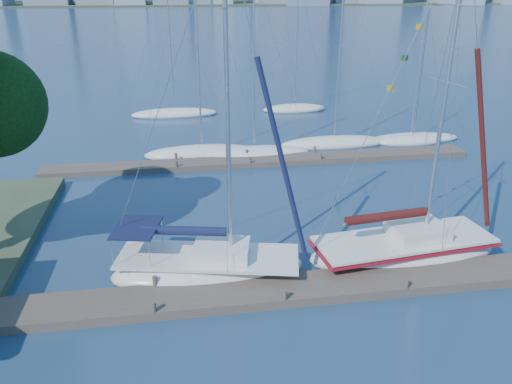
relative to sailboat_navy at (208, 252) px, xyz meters
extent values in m
plane|color=navy|center=(2.75, -1.93, -1.15)|extent=(700.00, 700.00, 0.00)
cube|color=#51443B|center=(2.75, -1.93, -0.95)|extent=(26.00, 2.00, 0.40)
cube|color=#51443B|center=(4.75, 14.07, -0.97)|extent=(30.00, 1.80, 0.36)
cube|color=#38472D|center=(2.75, 318.07, -1.15)|extent=(800.00, 100.00, 1.50)
ellipsoid|color=white|center=(0.00, 0.00, -0.91)|extent=(8.71, 4.44, 1.46)
cube|color=white|center=(0.00, 0.00, -0.23)|extent=(8.06, 4.09, 0.12)
cube|color=white|center=(0.57, -0.12, 0.11)|extent=(2.66, 2.23, 0.54)
cylinder|color=silver|center=(0.95, -0.21, 6.22)|extent=(0.18, 0.18, 12.80)
cylinder|color=silver|center=(-0.98, 0.21, 0.89)|extent=(3.87, 0.94, 0.10)
cylinder|color=#101A37|center=(-0.98, 0.21, 0.99)|extent=(3.62, 1.15, 0.39)
cube|color=#101A37|center=(-2.93, 0.64, 1.08)|extent=(2.21, 2.64, 0.08)
ellipsoid|color=white|center=(8.93, 0.08, -0.90)|extent=(9.09, 3.85, 1.55)
cube|color=white|center=(8.93, 0.08, -0.17)|extent=(8.42, 3.55, 0.12)
cube|color=white|center=(9.55, 0.14, 0.19)|extent=(2.67, 2.14, 0.57)
cylinder|color=silver|center=(9.96, 0.19, 6.25)|extent=(0.19, 0.19, 12.74)
cylinder|color=silver|center=(7.88, -0.04, 1.01)|extent=(4.17, 0.57, 0.10)
cylinder|color=#3C0D0D|center=(7.88, -0.04, 1.12)|extent=(3.87, 0.84, 0.41)
cube|color=maroon|center=(8.93, 0.08, -0.35)|extent=(8.62, 3.68, 0.10)
ellipsoid|color=white|center=(0.64, 16.31, -0.94)|extent=(8.63, 3.43, 1.19)
cylinder|color=silver|center=(0.64, 16.31, 7.21)|extent=(0.13, 0.13, 14.56)
ellipsoid|color=white|center=(4.41, 15.62, -0.95)|extent=(8.42, 3.30, 1.11)
cylinder|color=silver|center=(4.41, 15.62, 5.46)|extent=(0.12, 0.12, 11.20)
ellipsoid|color=white|center=(10.98, 17.23, -0.95)|extent=(8.67, 5.60, 1.11)
cylinder|color=silver|center=(10.98, 17.23, 5.98)|extent=(0.12, 0.12, 12.24)
ellipsoid|color=white|center=(17.19, 16.97, -0.98)|extent=(5.74, 2.30, 0.98)
cylinder|color=silver|center=(17.19, 16.97, 4.66)|extent=(0.11, 0.11, 9.84)
ellipsoid|color=white|center=(17.58, 17.38, -0.97)|extent=(7.89, 4.41, 0.99)
cylinder|color=silver|center=(17.58, 17.38, 4.32)|extent=(0.11, 0.11, 9.14)
ellipsoid|color=white|center=(-1.27, 28.76, -0.95)|extent=(8.40, 3.57, 1.09)
cylinder|color=silver|center=(-1.27, 28.76, 6.16)|extent=(0.12, 0.12, 12.64)
ellipsoid|color=white|center=(10.52, 28.91, -0.96)|extent=(6.59, 3.47, 1.05)
cylinder|color=silver|center=(10.52, 28.91, 5.94)|extent=(0.11, 0.11, 12.28)
camera|label=1|loc=(-0.88, -18.71, 10.60)|focal=35.00mm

